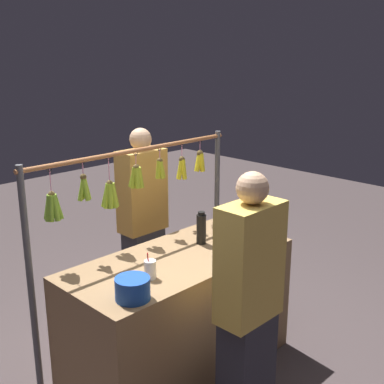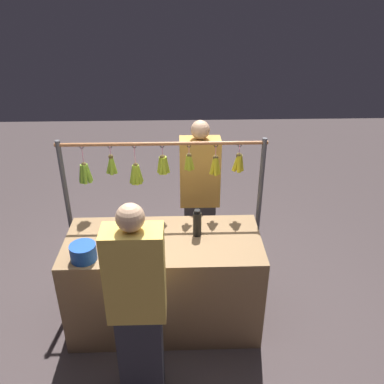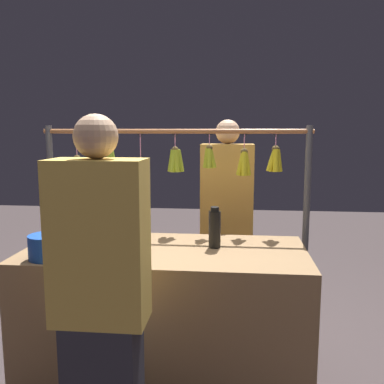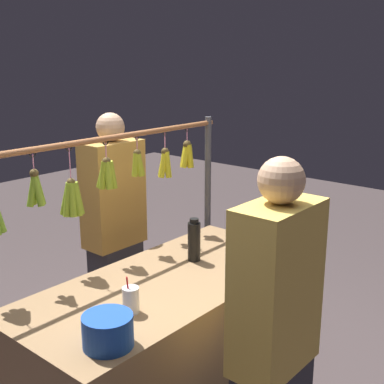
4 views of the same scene
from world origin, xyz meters
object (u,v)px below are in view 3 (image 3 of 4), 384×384
object	(u,v)px
blue_bucket	(48,247)
drink_cup	(100,242)
water_bottle	(215,228)
vendor_person	(226,230)
customer_person	(102,314)

from	to	relation	value
blue_bucket	drink_cup	size ratio (longest dim) A/B	1.17
water_bottle	drink_cup	distance (m)	0.68
blue_bucket	drink_cup	bearing A→B (deg)	-151.76
drink_cup	vendor_person	size ratio (longest dim) A/B	0.10
water_bottle	vendor_person	size ratio (longest dim) A/B	0.15
water_bottle	blue_bucket	distance (m)	0.95
drink_cup	blue_bucket	bearing A→B (deg)	28.24
blue_bucket	vendor_person	distance (m)	1.43
blue_bucket	vendor_person	size ratio (longest dim) A/B	0.12
drink_cup	water_bottle	bearing A→B (deg)	-164.85
blue_bucket	customer_person	world-z (taller)	customer_person
blue_bucket	customer_person	bearing A→B (deg)	133.09
water_bottle	vendor_person	distance (m)	0.77
water_bottle	drink_cup	size ratio (longest dim) A/B	1.41
drink_cup	vendor_person	world-z (taller)	vendor_person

